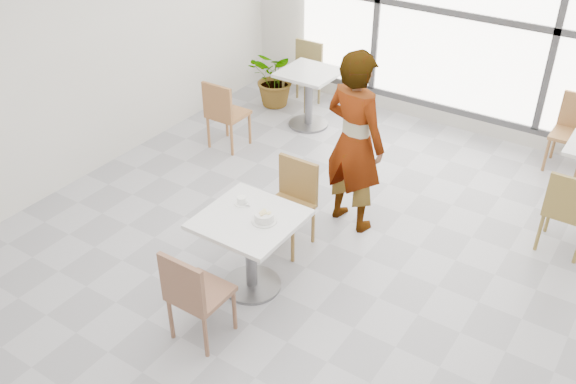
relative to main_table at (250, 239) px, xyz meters
The scene contains 16 objects.
floor 0.76m from the main_table, 61.29° to the left, with size 7.00×7.00×0.00m, color #9E9EA5.
wall_back 4.11m from the main_table, 86.20° to the left, with size 6.00×6.00×0.00m, color silver.
wall_left 2.94m from the main_table, 169.98° to the left, with size 7.00×7.00×0.00m, color silver.
window 4.05m from the main_table, 86.14° to the left, with size 4.60×0.07×2.52m.
main_table is the anchor object (origin of this frame).
chair_near 0.76m from the main_table, 88.95° to the right, with size 0.42×0.42×0.87m.
chair_far 0.76m from the main_table, 95.46° to the left, with size 0.42×0.42×0.87m.
oatmeal_bowl 0.30m from the main_table, ahead, with size 0.21×0.21×0.10m.
coffee_cup 0.34m from the main_table, 143.31° to the left, with size 0.16×0.13×0.07m.
person 1.44m from the main_table, 80.09° to the left, with size 0.67×0.44×1.84m, color black.
bg_table_left 3.25m from the main_table, 113.13° to the left, with size 0.70×0.70×0.75m.
bg_chair_left_near 2.60m from the main_table, 133.53° to the left, with size 0.42×0.42×0.87m.
bg_chair_left_far 3.92m from the main_table, 115.53° to the left, with size 0.42×0.42×0.87m.
bg_chair_right_near 2.96m from the main_table, 43.56° to the left, with size 0.42×0.42×0.87m.
bg_chair_right_far 4.17m from the main_table, 64.43° to the left, with size 0.42×0.42×0.87m.
plant_left 3.81m from the main_table, 121.03° to the left, with size 0.72×0.63×0.80m, color #417740.
Camera 1 is at (2.38, -3.88, 3.78)m, focal length 39.38 mm.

